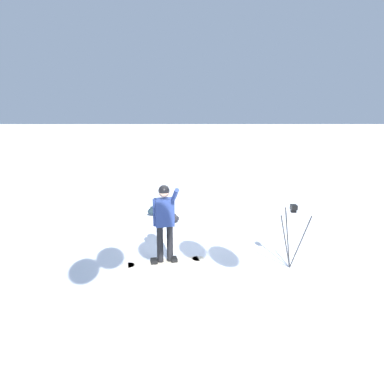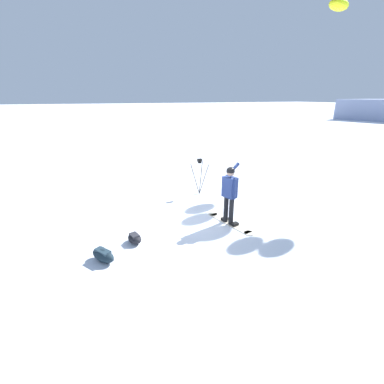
{
  "view_description": "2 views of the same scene",
  "coord_description": "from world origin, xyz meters",
  "px_view_note": "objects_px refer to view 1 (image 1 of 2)",
  "views": [
    {
      "loc": [
        -0.04,
        -7.67,
        3.14
      ],
      "look_at": [
        0.0,
        -0.5,
        1.53
      ],
      "focal_mm": 31.16,
      "sensor_mm": 36.0,
      "label": 1
    },
    {
      "loc": [
        -6.74,
        3.08,
        3.6
      ],
      "look_at": [
        -0.13,
        0.2,
        0.99
      ],
      "focal_mm": 24.75,
      "sensor_mm": 36.0,
      "label": 2
    }
  ],
  "objects_px": {
    "camera_tripod": "(292,224)",
    "gear_bag_large": "(157,210)",
    "snowboard": "(164,262)",
    "snowboarder": "(164,216)",
    "gear_bag_small": "(172,219)"
  },
  "relations": [
    {
      "from": "camera_tripod",
      "to": "gear_bag_small",
      "type": "distance_m",
      "value": 4.21
    },
    {
      "from": "gear_bag_small",
      "to": "gear_bag_large",
      "type": "bearing_deg",
      "value": 122.17
    },
    {
      "from": "camera_tripod",
      "to": "snowboard",
      "type": "bearing_deg",
      "value": 174.38
    },
    {
      "from": "camera_tripod",
      "to": "gear_bag_small",
      "type": "height_order",
      "value": "camera_tripod"
    },
    {
      "from": "snowboard",
      "to": "gear_bag_small",
      "type": "height_order",
      "value": "gear_bag_small"
    },
    {
      "from": "gear_bag_large",
      "to": "snowboarder",
      "type": "bearing_deg",
      "value": -81.67
    },
    {
      "from": "snowboarder",
      "to": "gear_bag_small",
      "type": "distance_m",
      "value": 2.97
    },
    {
      "from": "snowboard",
      "to": "camera_tripod",
      "type": "distance_m",
      "value": 2.88
    },
    {
      "from": "gear_bag_large",
      "to": "camera_tripod",
      "type": "distance_m",
      "value": 5.17
    },
    {
      "from": "snowboarder",
      "to": "snowboard",
      "type": "xyz_separation_m",
      "value": [
        -0.03,
        -0.04,
        -1.05
      ]
    },
    {
      "from": "gear_bag_large",
      "to": "snowboard",
      "type": "bearing_deg",
      "value": -82.15
    },
    {
      "from": "gear_bag_large",
      "to": "gear_bag_small",
      "type": "relative_size",
      "value": 1.37
    },
    {
      "from": "gear_bag_large",
      "to": "gear_bag_small",
      "type": "height_order",
      "value": "gear_bag_large"
    },
    {
      "from": "camera_tripod",
      "to": "gear_bag_large",
      "type": "bearing_deg",
      "value": 129.07
    },
    {
      "from": "snowboard",
      "to": "gear_bag_small",
      "type": "relative_size",
      "value": 3.45
    }
  ]
}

